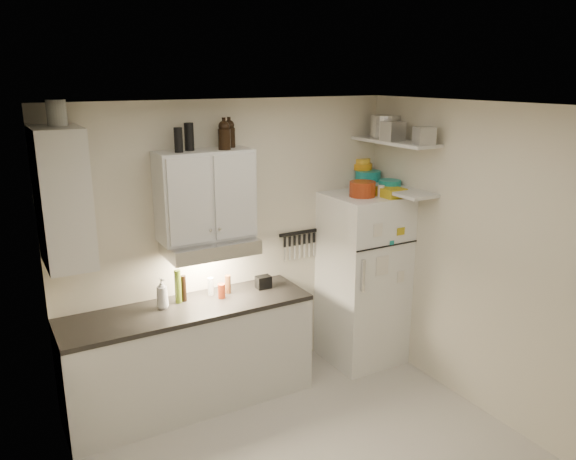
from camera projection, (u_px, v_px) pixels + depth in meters
ceiling at (324, 105)px, 3.50m from camera, size 3.20×3.00×0.02m
back_wall at (231, 244)px, 5.12m from camera, size 3.20×0.02×2.60m
left_wall at (75, 356)px, 3.09m from camera, size 0.02×3.00×2.60m
right_wall at (485, 263)px, 4.62m from camera, size 0.02×3.00×2.60m
base_cabinet at (190, 358)px, 4.83m from camera, size 2.10×0.60×0.88m
countertop at (188, 309)px, 4.71m from camera, size 2.10×0.62×0.04m
upper_cabinet at (205, 195)px, 4.69m from camera, size 0.80×0.33×0.75m
side_cabinet at (62, 197)px, 4.00m from camera, size 0.33×0.55×1.00m
range_hood at (210, 247)px, 4.75m from camera, size 0.76×0.46×0.12m
fridge at (363, 279)px, 5.54m from camera, size 0.70×0.68×1.70m
shelf_hi at (395, 142)px, 5.16m from camera, size 0.30×0.95×0.03m
shelf_lo at (392, 189)px, 5.28m from camera, size 0.30×0.95×0.03m
knife_strip at (299, 233)px, 5.43m from camera, size 0.42×0.02×0.03m
dutch_oven at (362, 189)px, 5.21m from camera, size 0.31×0.31×0.14m
book_stack at (390, 192)px, 5.21m from camera, size 0.21×0.26×0.08m
spice_jar at (381, 191)px, 5.21m from camera, size 0.08×0.08×0.10m
stock_pot at (385, 126)px, 5.35m from camera, size 0.35×0.35×0.21m
tin_a at (393, 131)px, 5.07m from camera, size 0.18×0.16×0.18m
tin_b at (424, 136)px, 4.80m from camera, size 0.19×0.19×0.15m
bowl_teal at (368, 176)px, 5.58m from camera, size 0.25×0.25×0.10m
bowl_orange at (362, 166)px, 5.64m from camera, size 0.20×0.20×0.06m
bowl_yellow at (362, 161)px, 5.62m from camera, size 0.16×0.16×0.05m
plates at (390, 183)px, 5.34m from camera, size 0.24×0.24×0.05m
growler_a at (224, 135)px, 4.58m from camera, size 0.13×0.13×0.24m
growler_b at (229, 133)px, 4.74m from camera, size 0.12×0.12×0.24m
thermos_a at (189, 137)px, 4.53m from camera, size 0.10×0.10×0.22m
thermos_b at (178, 140)px, 4.43m from camera, size 0.08×0.08×0.20m
side_jar at (57, 113)px, 3.91m from camera, size 0.18×0.18×0.18m
soap_bottle at (162, 292)px, 4.63m from camera, size 0.14×0.14×0.29m
pepper_mill at (228, 284)px, 4.97m from camera, size 0.06×0.06×0.17m
oil_bottle at (178, 287)px, 4.74m from camera, size 0.07×0.07×0.29m
vinegar_bottle at (184, 288)px, 4.79m from camera, size 0.06×0.06×0.23m
clear_bottle at (211, 286)px, 4.93m from camera, size 0.06×0.06×0.16m
red_jar at (222, 291)px, 4.86m from camera, size 0.08×0.08×0.13m
caddy at (263, 282)px, 5.10m from camera, size 0.13×0.10×0.11m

